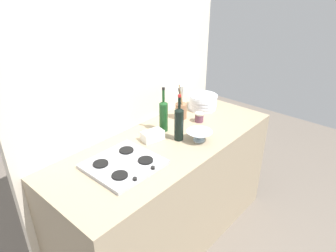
{
  "coord_description": "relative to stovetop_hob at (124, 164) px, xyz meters",
  "views": [
    {
      "loc": [
        -1.41,
        -1.25,
        1.97
      ],
      "look_at": [
        0.0,
        0.0,
        1.02
      ],
      "focal_mm": 32.54,
      "sensor_mm": 36.0,
      "label": 1
    }
  ],
  "objects": [
    {
      "name": "wine_bottle_mid_left",
      "position": [
        0.52,
        0.13,
        0.11
      ],
      "size": [
        0.06,
        0.06,
        0.34
      ],
      "color": "#19471E",
      "rests_on": "counter_block"
    },
    {
      "name": "counter_block",
      "position": [
        0.42,
        0.0,
        -0.46
      ],
      "size": [
        1.8,
        0.7,
        0.9
      ],
      "primitive_type": "cube",
      "color": "tan",
      "rests_on": "ground"
    },
    {
      "name": "utensil_crock",
      "position": [
        0.77,
        0.18,
        0.06
      ],
      "size": [
        0.09,
        0.09,
        0.29
      ],
      "color": "#996B4C",
      "rests_on": "counter_block"
    },
    {
      "name": "backsplash_panel",
      "position": [
        0.42,
        0.38,
        0.3
      ],
      "size": [
        1.9,
        0.06,
        2.42
      ],
      "primitive_type": "cube",
      "color": "beige",
      "rests_on": "ground"
    },
    {
      "name": "butter_dish",
      "position": [
        0.36,
        0.1,
        0.02
      ],
      "size": [
        0.17,
        0.12,
        0.07
      ],
      "primitive_type": "cube",
      "rotation": [
        0.0,
        0.0,
        -0.24
      ],
      "color": "white",
      "rests_on": "counter_block"
    },
    {
      "name": "ground_plane",
      "position": [
        0.42,
        0.0,
        -0.91
      ],
      "size": [
        6.0,
        6.0,
        0.0
      ],
      "primitive_type": "plane",
      "color": "#6B6056",
      "rests_on": "ground"
    },
    {
      "name": "wine_bottle_leftmost",
      "position": [
        0.49,
        -0.04,
        0.12
      ],
      "size": [
        0.07,
        0.07,
        0.34
      ],
      "color": "black",
      "rests_on": "counter_block"
    },
    {
      "name": "mixing_bowl",
      "position": [
        0.57,
        -0.16,
        0.03
      ],
      "size": [
        0.18,
        0.18,
        0.07
      ],
      "color": "silver",
      "rests_on": "counter_block"
    },
    {
      "name": "stovetop_hob",
      "position": [
        0.0,
        0.0,
        0.0
      ],
      "size": [
        0.42,
        0.4,
        0.04
      ],
      "color": "#B2B2B7",
      "rests_on": "counter_block"
    },
    {
      "name": "condiment_jar_front",
      "position": [
        0.82,
        0.03,
        0.02
      ],
      "size": [
        0.07,
        0.07,
        0.07
      ],
      "color": "#66384C",
      "rests_on": "counter_block"
    },
    {
      "name": "plate_stack",
      "position": [
        1.05,
        0.16,
        0.05
      ],
      "size": [
        0.25,
        0.25,
        0.13
      ],
      "color": "white",
      "rests_on": "counter_block"
    }
  ]
}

